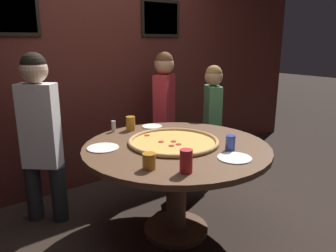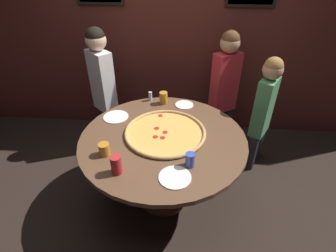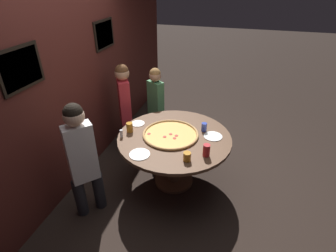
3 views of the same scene
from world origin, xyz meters
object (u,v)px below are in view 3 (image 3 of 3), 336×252
(drink_cup_front_edge, at_px, (206,150))
(white_plate_right_side, at_px, (138,123))
(drink_cup_centre_back, at_px, (187,157))
(drink_cup_near_left, at_px, (204,127))
(dining_table, at_px, (174,146))
(condiment_shaker, at_px, (121,133))
(white_plate_beside_cup, at_px, (140,154))
(diner_far_right, at_px, (125,103))
(diner_side_right, at_px, (82,156))
(white_plate_far_back, at_px, (213,136))
(diner_far_left, at_px, (156,101))
(drink_cup_far_right, at_px, (130,127))
(giant_pizza, at_px, (171,134))

(drink_cup_front_edge, xyz_separation_m, white_plate_right_side, (0.45, 1.00, -0.07))
(drink_cup_centre_back, bearing_deg, drink_cup_near_left, -6.37)
(dining_table, xyz_separation_m, condiment_shaker, (-0.19, 0.63, 0.20))
(white_plate_right_side, relative_size, white_plate_beside_cup, 0.78)
(diner_far_right, xyz_separation_m, diner_side_right, (-1.36, -0.12, 0.02))
(white_plate_far_back, xyz_separation_m, diner_far_left, (0.84, 1.04, -0.03))
(drink_cup_near_left, xyz_separation_m, white_plate_right_side, (-0.07, 0.89, -0.05))
(drink_cup_centre_back, height_order, white_plate_right_side, drink_cup_centre_back)
(drink_cup_front_edge, xyz_separation_m, diner_far_left, (1.25, 1.02, -0.10))
(drink_cup_centre_back, relative_size, drink_cup_far_right, 0.81)
(drink_cup_front_edge, xyz_separation_m, condiment_shaker, (0.09, 1.08, -0.02))
(dining_table, relative_size, white_plate_beside_cup, 6.02)
(white_plate_beside_cup, bearing_deg, drink_cup_near_left, -40.59)
(diner_side_right, bearing_deg, white_plate_right_side, -153.78)
(white_plate_right_side, height_order, white_plate_far_back, same)
(giant_pizza, height_order, diner_side_right, diner_side_right)
(drink_cup_front_edge, bearing_deg, diner_side_right, 110.36)
(dining_table, bearing_deg, drink_cup_front_edge, -122.88)
(giant_pizza, bearing_deg, drink_cup_front_edge, -121.21)
(drink_cup_near_left, xyz_separation_m, white_plate_far_back, (-0.10, -0.13, -0.05))
(white_plate_far_back, distance_m, diner_far_left, 1.34)
(diner_far_right, height_order, diner_far_left, diner_far_right)
(white_plate_beside_cup, relative_size, diner_far_left, 0.19)
(white_plate_beside_cup, bearing_deg, diner_side_right, 117.05)
(condiment_shaker, bearing_deg, drink_cup_far_right, -19.02)
(drink_cup_centre_back, bearing_deg, dining_table, 30.96)
(giant_pizza, bearing_deg, white_plate_beside_cup, 155.65)
(drink_cup_front_edge, xyz_separation_m, drink_cup_far_right, (0.24, 1.03, -0.01))
(drink_cup_near_left, xyz_separation_m, drink_cup_far_right, (-0.28, 0.91, 0.01))
(drink_cup_centre_back, height_order, diner_side_right, diner_side_right)
(giant_pizza, height_order, white_plate_far_back, giant_pizza)
(dining_table, bearing_deg, white_plate_beside_cup, 149.92)
(drink_cup_front_edge, relative_size, drink_cup_near_left, 1.29)
(giant_pizza, relative_size, condiment_shaker, 7.31)
(white_plate_far_back, distance_m, diner_side_right, 1.57)
(drink_cup_far_right, relative_size, condiment_shaker, 1.28)
(drink_cup_centre_back, xyz_separation_m, diner_far_left, (1.40, 0.83, -0.07))
(drink_cup_front_edge, xyz_separation_m, white_plate_beside_cup, (-0.19, 0.72, -0.07))
(diner_far_left, bearing_deg, drink_cup_far_right, -59.59)
(dining_table, distance_m, drink_cup_front_edge, 0.57)
(drink_cup_front_edge, distance_m, white_plate_right_side, 1.10)
(dining_table, height_order, diner_far_left, diner_far_left)
(drink_cup_front_edge, xyz_separation_m, drink_cup_near_left, (0.52, 0.11, -0.02))
(diner_side_right, bearing_deg, white_plate_far_back, 167.07)
(dining_table, height_order, white_plate_beside_cup, white_plate_beside_cup)
(white_plate_far_back, distance_m, condiment_shaker, 1.14)
(diner_side_right, bearing_deg, drink_cup_centre_back, 149.40)
(drink_cup_centre_back, xyz_separation_m, white_plate_beside_cup, (-0.05, 0.54, -0.05))
(dining_table, height_order, diner_far_right, diner_far_right)
(dining_table, bearing_deg, drink_cup_centre_back, -149.04)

